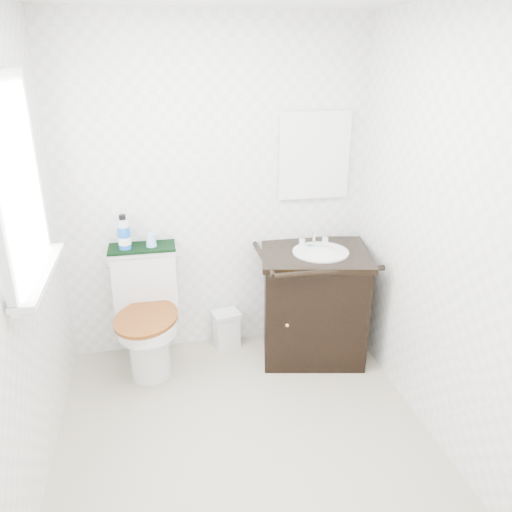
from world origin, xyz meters
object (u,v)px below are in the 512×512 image
object	(u,v)px
trash_bin	(226,329)
mouthwash_bottle	(124,233)
cup	(151,240)
toilet	(148,319)
vanity	(313,300)

from	to	relation	value
trash_bin	mouthwash_bottle	world-z (taller)	mouthwash_bottle
trash_bin	cup	world-z (taller)	cup
cup	mouthwash_bottle	bearing A→B (deg)	-176.93
toilet	trash_bin	xyz separation A→B (m)	(0.58, 0.14, -0.23)
mouthwash_bottle	toilet	bearing A→B (deg)	-43.84
vanity	toilet	bearing A→B (deg)	177.11
trash_bin	vanity	bearing A→B (deg)	-17.40
toilet	vanity	bearing A→B (deg)	-2.89
toilet	vanity	distance (m)	1.21
vanity	mouthwash_bottle	xyz separation A→B (m)	(-1.32, 0.17, 0.56)
vanity	mouthwash_bottle	distance (m)	1.44
mouthwash_bottle	cup	bearing A→B (deg)	3.07
vanity	trash_bin	xyz separation A→B (m)	(-0.63, 0.20, -0.28)
toilet	vanity	xyz separation A→B (m)	(1.21, -0.06, 0.06)
trash_bin	cup	size ratio (longest dim) A/B	3.20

